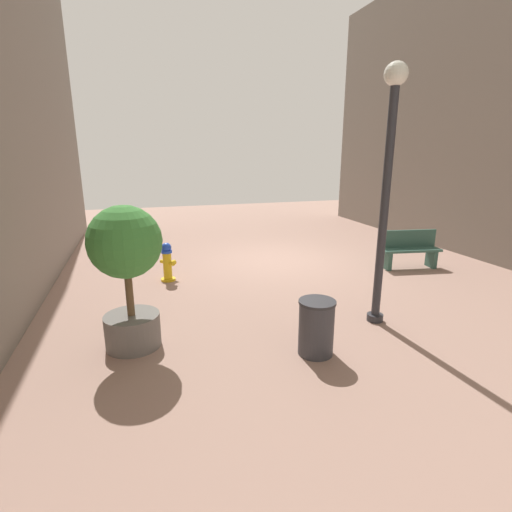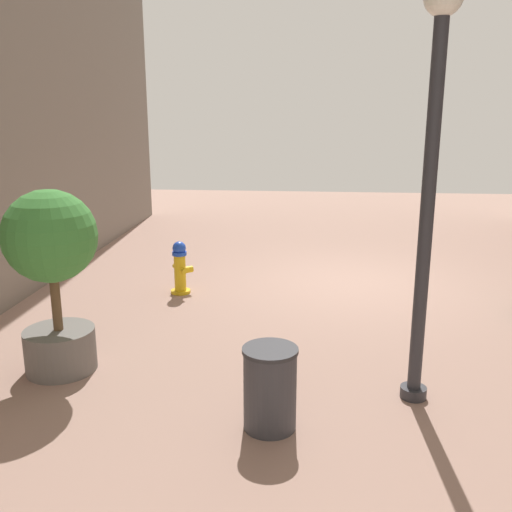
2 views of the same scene
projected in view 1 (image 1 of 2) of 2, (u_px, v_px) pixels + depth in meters
name	position (u px, v px, depth m)	size (l,w,h in m)	color
ground_plane	(274.00, 261.00, 10.52)	(23.40, 23.40, 0.00)	#9E7A6B
fire_hydrant	(167.00, 262.00, 8.80)	(0.38, 0.38, 0.89)	gold
bench_near	(409.00, 249.00, 9.80)	(1.56, 0.68, 0.95)	#33594C
planter_tree	(127.00, 263.00, 5.57)	(1.06, 1.06, 2.16)	slate
street_lamp	(388.00, 171.00, 6.12)	(0.36, 0.36, 4.18)	#2D2D33
trash_bin	(316.00, 327.00, 5.59)	(0.54, 0.54, 0.83)	#38383D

